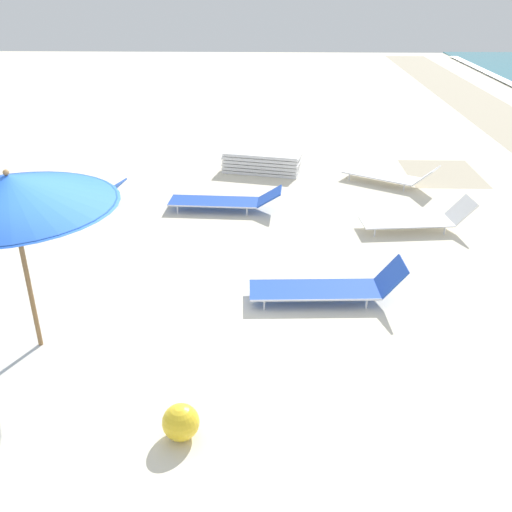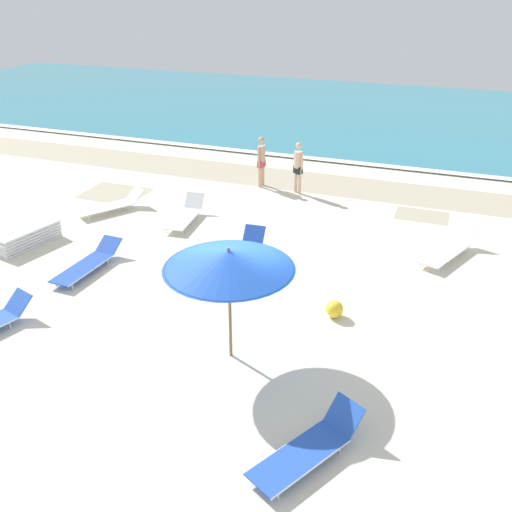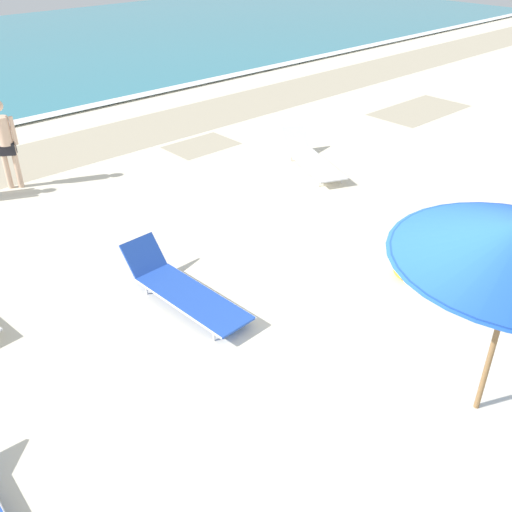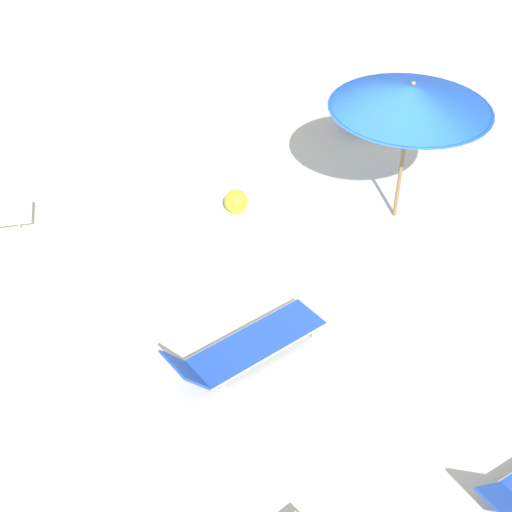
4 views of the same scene
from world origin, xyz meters
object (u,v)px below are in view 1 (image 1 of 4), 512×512
sun_lounger_beside_umbrella (329,287)px  sun_lounger_under_umbrella (225,200)px  sun_lounger_near_water_right (390,175)px  sun_lounger_mid_beach_solo (418,219)px  beach_umbrella (10,191)px  beach_ball (181,422)px  sun_lounger_mid_beach_pair_b (75,192)px  lounger_stack (262,163)px

sun_lounger_beside_umbrella → sun_lounger_under_umbrella: bearing=-155.6°
sun_lounger_near_water_right → sun_lounger_mid_beach_solo: 2.57m
beach_umbrella → sun_lounger_beside_umbrella: 4.48m
sun_lounger_beside_umbrella → sun_lounger_near_water_right: 5.51m
beach_umbrella → beach_ball: beach_umbrella is taller
sun_lounger_beside_umbrella → beach_ball: bearing=-34.7°
sun_lounger_mid_beach_solo → sun_lounger_mid_beach_pair_b: sun_lounger_mid_beach_solo is taller
sun_lounger_mid_beach_pair_b → beach_ball: sun_lounger_mid_beach_pair_b is taller
sun_lounger_mid_beach_solo → beach_ball: sun_lounger_mid_beach_solo is taller
beach_umbrella → beach_ball: bearing=52.7°
lounger_stack → sun_lounger_beside_umbrella: 6.08m
beach_ball → sun_lounger_near_water_right: bearing=155.8°
lounger_stack → sun_lounger_under_umbrella: (2.45, -0.69, -0.05)m
sun_lounger_under_umbrella → sun_lounger_near_water_right: 4.01m
sun_lounger_near_water_right → beach_ball: size_ratio=5.39×
beach_umbrella → sun_lounger_under_umbrella: (-4.78, 2.05, -1.92)m
beach_umbrella → sun_lounger_mid_beach_pair_b: 5.64m
sun_lounger_under_umbrella → beach_ball: sun_lounger_under_umbrella is taller
sun_lounger_near_water_right → beach_ball: sun_lounger_near_water_right is taller
lounger_stack → beach_ball: bearing=8.3°
sun_lounger_beside_umbrella → lounger_stack: bearing=-172.2°
sun_lounger_beside_umbrella → sun_lounger_mid_beach_pair_b: 6.38m
sun_lounger_beside_umbrella → sun_lounger_near_water_right: size_ratio=1.08×
beach_ball → sun_lounger_mid_beach_solo: bearing=146.2°
sun_lounger_beside_umbrella → sun_lounger_mid_beach_pair_b: (-3.93, -5.03, -0.01)m
sun_lounger_near_water_right → sun_lounger_mid_beach_solo: size_ratio=1.00×
beach_umbrella → sun_lounger_beside_umbrella: bearing=107.9°
sun_lounger_under_umbrella → sun_lounger_near_water_right: (-1.67, 3.64, 0.01)m
sun_lounger_mid_beach_pair_b → sun_lounger_mid_beach_solo: bearing=96.6°
lounger_stack → sun_lounger_mid_beach_solo: sun_lounger_mid_beach_solo is taller
sun_lounger_mid_beach_pair_b → sun_lounger_beside_umbrella: bearing=69.2°
beach_umbrella → sun_lounger_under_umbrella: beach_umbrella is taller
sun_lounger_under_umbrella → beach_ball: (6.37, 0.04, -0.01)m
beach_umbrella → lounger_stack: beach_umbrella is taller
sun_lounger_under_umbrella → sun_lounger_mid_beach_pair_b: sun_lounger_mid_beach_pair_b is taller
sun_lounger_under_umbrella → sun_lounger_mid_beach_solo: bearing=79.1°
sun_lounger_under_umbrella → beach_ball: bearing=3.1°
beach_umbrella → sun_lounger_beside_umbrella: beach_umbrella is taller
sun_lounger_mid_beach_pair_b → beach_umbrella: bearing=30.0°
lounger_stack → beach_ball: size_ratio=4.99×
beach_umbrella → sun_lounger_mid_beach_pair_b: size_ratio=1.03×
sun_lounger_near_water_right → sun_lounger_mid_beach_pair_b: (1.27, -6.86, -0.00)m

